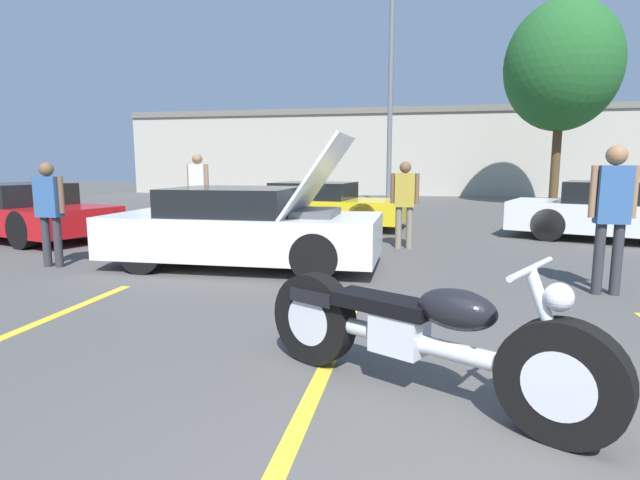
{
  "coord_description": "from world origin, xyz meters",
  "views": [
    {
      "loc": [
        -0.35,
        -1.81,
        1.55
      ],
      "look_at": [
        -1.32,
        3.07,
        0.8
      ],
      "focal_mm": 28.0,
      "sensor_mm": 36.0,
      "label": 1
    }
  ],
  "objects_px": {
    "spectator_by_show_car": "(405,198)",
    "parked_car_right_row": "(628,213)",
    "show_car_hood_open": "(245,228)",
    "tree_background": "(562,66)",
    "parked_car_mid_row": "(319,206)",
    "parked_car_left_row": "(22,212)",
    "spectator_near_motorcycle": "(49,206)",
    "spectator_far_lot": "(198,186)",
    "light_pole": "(393,88)",
    "motorcycle": "(416,335)",
    "spectator_midground": "(612,206)"
  },
  "relations": [
    {
      "from": "spectator_by_show_car",
      "to": "spectator_far_lot",
      "type": "distance_m",
      "value": 4.93
    },
    {
      "from": "tree_background",
      "to": "spectator_far_lot",
      "type": "xyz_separation_m",
      "value": [
        -9.92,
        -9.29,
        -3.98
      ]
    },
    {
      "from": "parked_car_mid_row",
      "to": "spectator_midground",
      "type": "bearing_deg",
      "value": -42.99
    },
    {
      "from": "show_car_hood_open",
      "to": "parked_car_right_row",
      "type": "bearing_deg",
      "value": 30.11
    },
    {
      "from": "light_pole",
      "to": "spectator_by_show_car",
      "type": "xyz_separation_m",
      "value": [
        0.79,
        -9.45,
        -3.35
      ]
    },
    {
      "from": "show_car_hood_open",
      "to": "spectator_near_motorcycle",
      "type": "bearing_deg",
      "value": -167.83
    },
    {
      "from": "show_car_hood_open",
      "to": "spectator_by_show_car",
      "type": "bearing_deg",
      "value": 42.92
    },
    {
      "from": "parked_car_right_row",
      "to": "spectator_midground",
      "type": "height_order",
      "value": "spectator_midground"
    },
    {
      "from": "tree_background",
      "to": "spectator_midground",
      "type": "xyz_separation_m",
      "value": [
        -2.69,
        -13.61,
        -4.0
      ]
    },
    {
      "from": "tree_background",
      "to": "spectator_near_motorcycle",
      "type": "relative_size",
      "value": 4.65
    },
    {
      "from": "show_car_hood_open",
      "to": "tree_background",
      "type": "bearing_deg",
      "value": 59.84
    },
    {
      "from": "parked_car_left_row",
      "to": "spectator_far_lot",
      "type": "bearing_deg",
      "value": 45.75
    },
    {
      "from": "spectator_near_motorcycle",
      "to": "spectator_far_lot",
      "type": "relative_size",
      "value": 0.88
    },
    {
      "from": "parked_car_left_row",
      "to": "spectator_near_motorcycle",
      "type": "xyz_separation_m",
      "value": [
        2.75,
        -2.5,
        0.37
      ]
    },
    {
      "from": "tree_background",
      "to": "parked_car_left_row",
      "type": "relative_size",
      "value": 1.62
    },
    {
      "from": "parked_car_left_row",
      "to": "spectator_by_show_car",
      "type": "distance_m",
      "value": 7.98
    },
    {
      "from": "spectator_near_motorcycle",
      "to": "spectator_far_lot",
      "type": "height_order",
      "value": "spectator_far_lot"
    },
    {
      "from": "light_pole",
      "to": "spectator_midground",
      "type": "bearing_deg",
      "value": -75.11
    },
    {
      "from": "light_pole",
      "to": "spectator_far_lot",
      "type": "xyz_separation_m",
      "value": [
        -3.94,
        -8.04,
        -3.22
      ]
    },
    {
      "from": "show_car_hood_open",
      "to": "spectator_near_motorcycle",
      "type": "relative_size",
      "value": 2.58
    },
    {
      "from": "spectator_near_motorcycle",
      "to": "light_pole",
      "type": "bearing_deg",
      "value": 70.08
    },
    {
      "from": "show_car_hood_open",
      "to": "spectator_far_lot",
      "type": "height_order",
      "value": "show_car_hood_open"
    },
    {
      "from": "light_pole",
      "to": "parked_car_right_row",
      "type": "xyz_separation_m",
      "value": [
        5.21,
        -7.72,
        -3.72
      ]
    },
    {
      "from": "parked_car_right_row",
      "to": "parked_car_mid_row",
      "type": "distance_m",
      "value": 6.67
    },
    {
      "from": "parked_car_left_row",
      "to": "parked_car_mid_row",
      "type": "bearing_deg",
      "value": 46.16
    },
    {
      "from": "parked_car_right_row",
      "to": "parked_car_left_row",
      "type": "height_order",
      "value": "parked_car_right_row"
    },
    {
      "from": "parked_car_mid_row",
      "to": "spectator_near_motorcycle",
      "type": "distance_m",
      "value": 6.34
    },
    {
      "from": "parked_car_right_row",
      "to": "tree_background",
      "type": "bearing_deg",
      "value": 106.36
    },
    {
      "from": "parked_car_mid_row",
      "to": "motorcycle",
      "type": "bearing_deg",
      "value": -66.96
    },
    {
      "from": "spectator_by_show_car",
      "to": "parked_car_right_row",
      "type": "bearing_deg",
      "value": 21.38
    },
    {
      "from": "parked_car_right_row",
      "to": "spectator_near_motorcycle",
      "type": "relative_size",
      "value": 3.05
    },
    {
      "from": "spectator_by_show_car",
      "to": "spectator_far_lot",
      "type": "xyz_separation_m",
      "value": [
        -4.73,
        1.4,
        0.13
      ]
    },
    {
      "from": "show_car_hood_open",
      "to": "parked_car_left_row",
      "type": "xyz_separation_m",
      "value": [
        -5.63,
        1.89,
        -0.04
      ]
    },
    {
      "from": "light_pole",
      "to": "spectator_midground",
      "type": "distance_m",
      "value": 13.19
    },
    {
      "from": "parked_car_right_row",
      "to": "spectator_far_lot",
      "type": "bearing_deg",
      "value": -156.69
    },
    {
      "from": "light_pole",
      "to": "parked_car_right_row",
      "type": "relative_size",
      "value": 1.62
    },
    {
      "from": "parked_car_right_row",
      "to": "spectator_near_motorcycle",
      "type": "xyz_separation_m",
      "value": [
        -9.64,
        -4.5,
        0.35
      ]
    },
    {
      "from": "parked_car_right_row",
      "to": "show_car_hood_open",
      "type": "bearing_deg",
      "value": -128.83
    },
    {
      "from": "parked_car_left_row",
      "to": "parked_car_mid_row",
      "type": "xyz_separation_m",
      "value": [
        5.8,
        3.05,
        -0.02
      ]
    },
    {
      "from": "motorcycle",
      "to": "spectator_far_lot",
      "type": "xyz_separation_m",
      "value": [
        -5.0,
        7.48,
        0.66
      ]
    },
    {
      "from": "light_pole",
      "to": "spectator_near_motorcycle",
      "type": "xyz_separation_m",
      "value": [
        -4.43,
        -12.21,
        -3.37
      ]
    },
    {
      "from": "parked_car_mid_row",
      "to": "spectator_midground",
      "type": "height_order",
      "value": "spectator_midground"
    },
    {
      "from": "spectator_by_show_car",
      "to": "spectator_midground",
      "type": "distance_m",
      "value": 3.84
    },
    {
      "from": "parked_car_right_row",
      "to": "parked_car_left_row",
      "type": "bearing_deg",
      "value": -149.56
    },
    {
      "from": "light_pole",
      "to": "parked_car_left_row",
      "type": "xyz_separation_m",
      "value": [
        -7.18,
        -9.72,
        -3.74
      ]
    },
    {
      "from": "spectator_far_lot",
      "to": "tree_background",
      "type": "bearing_deg",
      "value": 43.12
    },
    {
      "from": "tree_background",
      "to": "parked_car_mid_row",
      "type": "bearing_deg",
      "value": -132.92
    },
    {
      "from": "show_car_hood_open",
      "to": "spectator_far_lot",
      "type": "bearing_deg",
      "value": 124.11
    },
    {
      "from": "motorcycle",
      "to": "light_pole",
      "type": "bearing_deg",
      "value": 122.54
    },
    {
      "from": "motorcycle",
      "to": "spectator_near_motorcycle",
      "type": "xyz_separation_m",
      "value": [
        -5.48,
        3.31,
        0.51
      ]
    }
  ]
}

